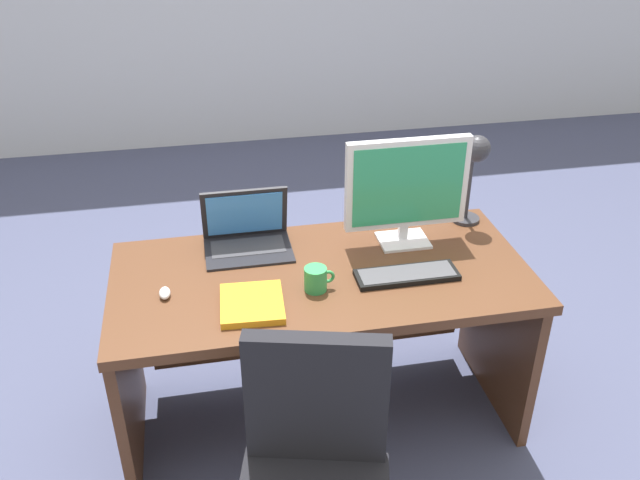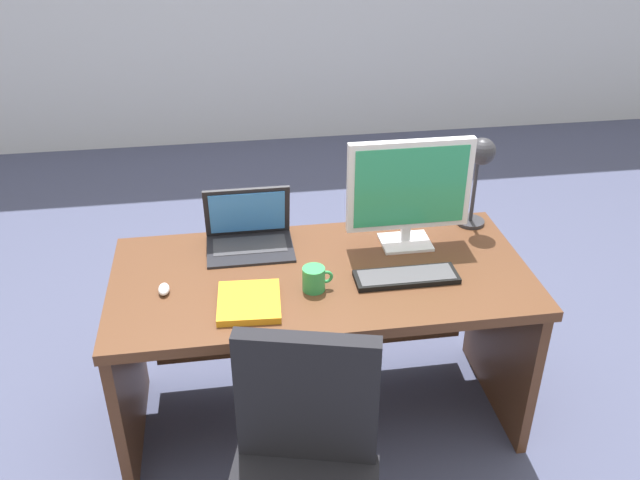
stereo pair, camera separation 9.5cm
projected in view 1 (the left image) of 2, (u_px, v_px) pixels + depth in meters
The scene contains 9 objects.
ground at pixel (275, 244), 4.20m from camera, with size 12.00×12.00×0.00m, color #474C6B.
desk at pixel (320, 310), 2.70m from camera, with size 1.58×0.76×0.74m.
monitor at pixel (407, 187), 2.63m from camera, with size 0.49×0.16×0.45m.
laptop at pixel (246, 229), 2.70m from camera, with size 0.34×0.26×0.24m.
keyboard at pixel (407, 275), 2.52m from camera, with size 0.39×0.13×0.02m.
mouse at pixel (165, 293), 2.41m from camera, with size 0.04×0.07×0.03m.
desk_lamp at pixel (475, 160), 2.75m from camera, with size 0.12×0.15×0.40m.
book at pixel (252, 304), 2.36m from camera, with size 0.23×0.26×0.03m.
coffee_mug at pixel (316, 279), 2.43m from camera, with size 0.11×0.08×0.09m.
Camera 1 is at (-0.42, -2.11, 2.12)m, focal length 37.87 mm.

